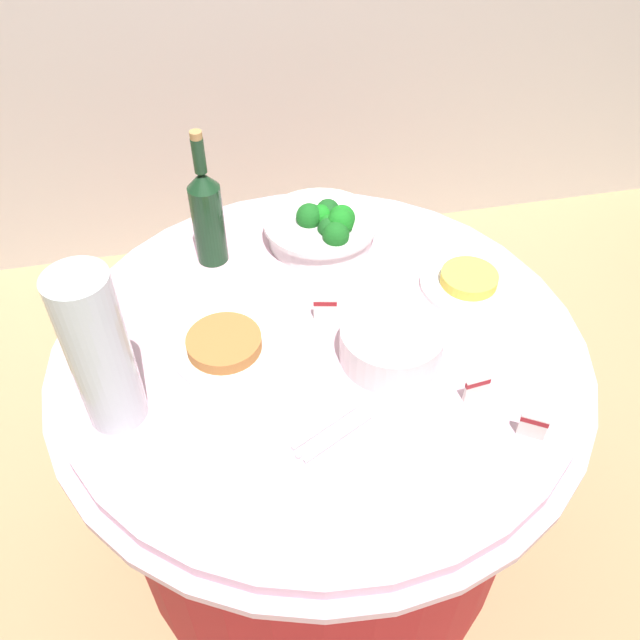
# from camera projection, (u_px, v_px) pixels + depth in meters

# --- Properties ---
(ground_plane) EXTENTS (6.00, 6.00, 0.00)m
(ground_plane) POSITION_uv_depth(u_px,v_px,m) (320.00, 513.00, 1.93)
(ground_plane) COLOR tan
(buffet_table) EXTENTS (1.16, 1.16, 0.74)m
(buffet_table) POSITION_uv_depth(u_px,v_px,m) (320.00, 438.00, 1.67)
(buffet_table) COLOR maroon
(buffet_table) RESTS_ON ground_plane
(broccoli_bowl) EXTENTS (0.28, 0.28, 0.12)m
(broccoli_bowl) POSITION_uv_depth(u_px,v_px,m) (323.00, 227.00, 1.62)
(broccoli_bowl) COLOR white
(broccoli_bowl) RESTS_ON buffet_table
(plate_stack) EXTENTS (0.21, 0.21, 0.08)m
(plate_stack) POSITION_uv_depth(u_px,v_px,m) (391.00, 343.00, 1.35)
(plate_stack) COLOR white
(plate_stack) RESTS_ON buffet_table
(wine_bottle) EXTENTS (0.07, 0.07, 0.34)m
(wine_bottle) POSITION_uv_depth(u_px,v_px,m) (207.00, 214.00, 1.51)
(wine_bottle) COLOR #183A20
(wine_bottle) RESTS_ON buffet_table
(decorative_fruit_vase) EXTENTS (0.11, 0.11, 0.34)m
(decorative_fruit_vase) POSITION_uv_depth(u_px,v_px,m) (102.00, 360.00, 1.17)
(decorative_fruit_vase) COLOR silver
(decorative_fruit_vase) RESTS_ON buffet_table
(serving_tongs) EXTENTS (0.16, 0.11, 0.01)m
(serving_tongs) POSITION_uv_depth(u_px,v_px,m) (329.00, 434.00, 1.23)
(serving_tongs) COLOR silver
(serving_tongs) RESTS_ON buffet_table
(food_plate_fried_egg) EXTENTS (0.22, 0.22, 0.04)m
(food_plate_fried_egg) POSITION_uv_depth(u_px,v_px,m) (468.00, 282.00, 1.52)
(food_plate_fried_egg) COLOR white
(food_plate_fried_egg) RESTS_ON buffet_table
(food_plate_peanuts) EXTENTS (0.22, 0.22, 0.04)m
(food_plate_peanuts) POSITION_uv_depth(u_px,v_px,m) (224.00, 344.00, 1.38)
(food_plate_peanuts) COLOR white
(food_plate_peanuts) RESTS_ON buffet_table
(label_placard_front) EXTENTS (0.05, 0.03, 0.05)m
(label_placard_front) POSITION_uv_depth(u_px,v_px,m) (533.00, 426.00, 1.21)
(label_placard_front) COLOR white
(label_placard_front) RESTS_ON buffet_table
(label_placard_mid) EXTENTS (0.05, 0.01, 0.05)m
(label_placard_mid) POSITION_uv_depth(u_px,v_px,m) (477.00, 388.00, 1.27)
(label_placard_mid) COLOR white
(label_placard_mid) RESTS_ON buffet_table
(label_placard_rear) EXTENTS (0.05, 0.02, 0.05)m
(label_placard_rear) POSITION_uv_depth(u_px,v_px,m) (325.00, 308.00, 1.43)
(label_placard_rear) COLOR white
(label_placard_rear) RESTS_ON buffet_table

